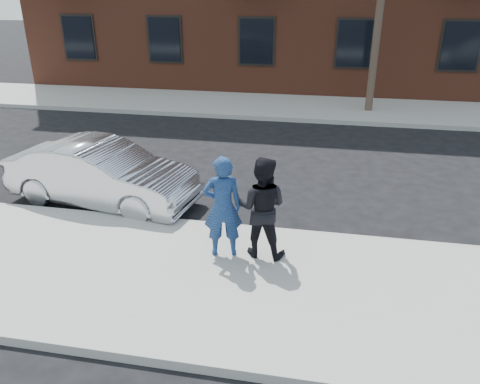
# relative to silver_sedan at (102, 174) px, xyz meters

# --- Properties ---
(ground) EXTENTS (100.00, 100.00, 0.00)m
(ground) POSITION_rel_silver_sedan_xyz_m (1.50, -2.30, -0.67)
(ground) COLOR black
(ground) RESTS_ON ground
(near_sidewalk) EXTENTS (50.00, 3.50, 0.15)m
(near_sidewalk) POSITION_rel_silver_sedan_xyz_m (1.50, -2.55, -0.59)
(near_sidewalk) COLOR #98968F
(near_sidewalk) RESTS_ON ground
(near_curb) EXTENTS (50.00, 0.10, 0.15)m
(near_curb) POSITION_rel_silver_sedan_xyz_m (1.50, -0.75, -0.59)
(near_curb) COLOR #999691
(near_curb) RESTS_ON ground
(far_sidewalk) EXTENTS (50.00, 3.50, 0.15)m
(far_sidewalk) POSITION_rel_silver_sedan_xyz_m (1.50, 8.95, -0.59)
(far_sidewalk) COLOR #98968F
(far_sidewalk) RESTS_ON ground
(far_curb) EXTENTS (50.00, 0.10, 0.15)m
(far_curb) POSITION_rel_silver_sedan_xyz_m (1.50, 7.15, -0.59)
(far_curb) COLOR #999691
(far_curb) RESTS_ON ground
(silver_sedan) EXTENTS (4.24, 2.05, 1.34)m
(silver_sedan) POSITION_rel_silver_sedan_xyz_m (0.00, 0.00, 0.00)
(silver_sedan) COLOR #B7BABF
(silver_sedan) RESTS_ON ground
(man_hoodie) EXTENTS (0.72, 0.56, 1.74)m
(man_hoodie) POSITION_rel_silver_sedan_xyz_m (3.00, -1.77, 0.35)
(man_hoodie) COLOR navy
(man_hoodie) RESTS_ON near_sidewalk
(man_peacoat) EXTENTS (0.88, 0.71, 1.72)m
(man_peacoat) POSITION_rel_silver_sedan_xyz_m (3.62, -1.65, 0.34)
(man_peacoat) COLOR black
(man_peacoat) RESTS_ON near_sidewalk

